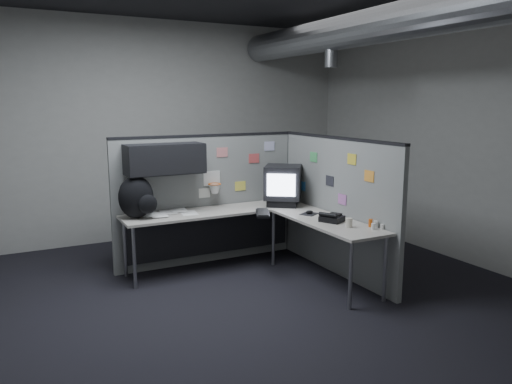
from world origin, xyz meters
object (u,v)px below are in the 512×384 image
phone (332,218)px  backpack (137,198)px  monitor (283,185)px  desk (246,222)px  keyboard (263,213)px

phone → backpack: (-1.85, 1.14, 0.20)m
monitor → desk: bearing=-172.1°
keyboard → monitor: bearing=17.6°
monitor → keyboard: (-0.49, -0.37, -0.24)m
desk → backpack: backpack is taller
keyboard → phone: bearing=-71.5°
monitor → backpack: (-1.83, 0.12, -0.02)m
keyboard → backpack: size_ratio=0.91×
keyboard → backpack: 1.44m
desk → phone: (0.64, -0.84, 0.16)m
phone → backpack: bearing=131.3°
phone → backpack: 2.18m
desk → backpack: 1.29m
backpack → desk: bearing=-29.7°
desk → monitor: monitor is taller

